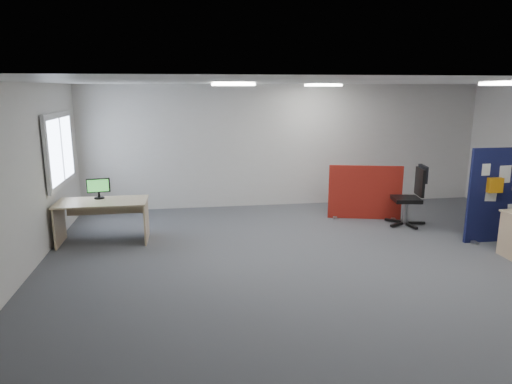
{
  "coord_description": "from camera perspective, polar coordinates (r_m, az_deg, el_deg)",
  "views": [
    {
      "loc": [
        -2.21,
        -6.47,
        2.62
      ],
      "look_at": [
        -1.14,
        0.52,
        1.0
      ],
      "focal_mm": 32.0,
      "sensor_mm": 36.0,
      "label": 1
    }
  ],
  "objects": [
    {
      "name": "ceiling_lights",
      "position": [
        7.58,
        11.23,
        13.04
      ],
      "size": [
        4.1,
        4.1,
        0.04
      ],
      "color": "white",
      "rests_on": "ceiling"
    },
    {
      "name": "wall_front",
      "position": [
        3.91,
        26.57,
        -7.42
      ],
      "size": [
        9.0,
        0.02,
        2.7
      ],
      "primitive_type": "cube",
      "color": "silver",
      "rests_on": "floor"
    },
    {
      "name": "floor",
      "position": [
        7.32,
        9.6,
        -8.25
      ],
      "size": [
        9.0,
        9.0,
        0.0
      ],
      "primitive_type": "plane",
      "color": "#54575C",
      "rests_on": "ground"
    },
    {
      "name": "red_divider",
      "position": [
        9.51,
        13.46,
        -0.12
      ],
      "size": [
        1.43,
        0.41,
        1.1
      ],
      "rotation": [
        0.0,
        0.0,
        -0.25
      ],
      "color": "maroon",
      "rests_on": "floor"
    },
    {
      "name": "monitor_second",
      "position": [
        8.39,
        -19.08,
        0.54
      ],
      "size": [
        0.39,
        0.18,
        0.36
      ],
      "rotation": [
        0.0,
        0.0,
        0.15
      ],
      "color": "black",
      "rests_on": "second_desk"
    },
    {
      "name": "office_chair",
      "position": [
        9.29,
        19.03,
        -0.01
      ],
      "size": [
        0.76,
        0.76,
        1.16
      ],
      "rotation": [
        0.0,
        0.0,
        -0.18
      ],
      "color": "black",
      "rests_on": "floor"
    },
    {
      "name": "window",
      "position": [
        8.82,
        -23.3,
        4.89
      ],
      "size": [
        0.06,
        1.7,
        1.3
      ],
      "color": "white",
      "rests_on": "wall_left"
    },
    {
      "name": "wall_left",
      "position": [
        6.98,
        -27.65,
        0.94
      ],
      "size": [
        0.02,
        7.0,
        2.7
      ],
      "primitive_type": "cube",
      "color": "silver",
      "rests_on": "floor"
    },
    {
      "name": "ceiling",
      "position": [
        6.84,
        10.47,
        13.37
      ],
      "size": [
        9.0,
        7.0,
        0.02
      ],
      "primitive_type": "cube",
      "color": "white",
      "rests_on": "wall_back"
    },
    {
      "name": "second_desk",
      "position": [
        8.31,
        -18.58,
        -2.24
      ],
      "size": [
        1.51,
        0.75,
        0.73
      ],
      "color": "tan",
      "rests_on": "floor"
    },
    {
      "name": "wall_back",
      "position": [
        10.29,
        3.82,
        5.78
      ],
      "size": [
        9.0,
        0.02,
        2.7
      ],
      "primitive_type": "cube",
      "color": "silver",
      "rests_on": "floor"
    }
  ]
}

